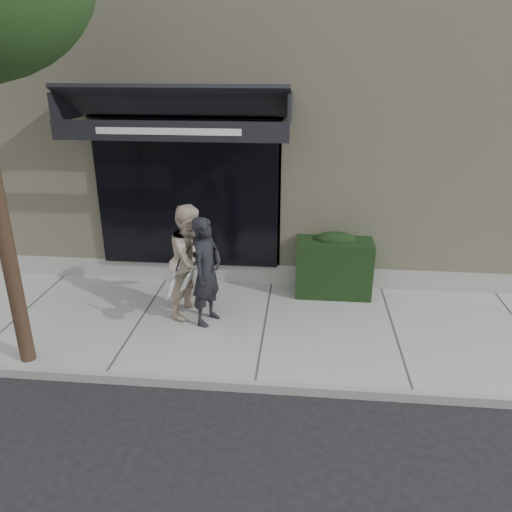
# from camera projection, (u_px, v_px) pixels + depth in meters

# --- Properties ---
(ground) EXTENTS (80.00, 80.00, 0.00)m
(ground) POSITION_uv_depth(u_px,v_px,m) (265.00, 331.00, 7.90)
(ground) COLOR black
(ground) RESTS_ON ground
(sidewalk) EXTENTS (20.00, 3.00, 0.12)m
(sidewalk) POSITION_uv_depth(u_px,v_px,m) (265.00, 327.00, 7.88)
(sidewalk) COLOR gray
(sidewalk) RESTS_ON ground
(curb) EXTENTS (20.00, 0.10, 0.14)m
(curb) POSITION_uv_depth(u_px,v_px,m) (255.00, 386.00, 6.44)
(curb) COLOR gray
(curb) RESTS_ON ground
(building_facade) EXTENTS (14.30, 8.04, 5.64)m
(building_facade) POSITION_uv_depth(u_px,v_px,m) (283.00, 118.00, 11.47)
(building_facade) COLOR #B3AC89
(building_facade) RESTS_ON ground
(hedge) EXTENTS (1.30, 0.70, 1.14)m
(hedge) POSITION_uv_depth(u_px,v_px,m) (334.00, 265.00, 8.71)
(hedge) COLOR black
(hedge) RESTS_ON sidewalk
(pedestrian_front) EXTENTS (0.86, 0.95, 1.73)m
(pedestrian_front) POSITION_uv_depth(u_px,v_px,m) (206.00, 271.00, 7.62)
(pedestrian_front) COLOR black
(pedestrian_front) RESTS_ON sidewalk
(pedestrian_back) EXTENTS (0.95, 1.07, 1.83)m
(pedestrian_back) POSITION_uv_depth(u_px,v_px,m) (191.00, 260.00, 7.91)
(pedestrian_back) COLOR beige
(pedestrian_back) RESTS_ON sidewalk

